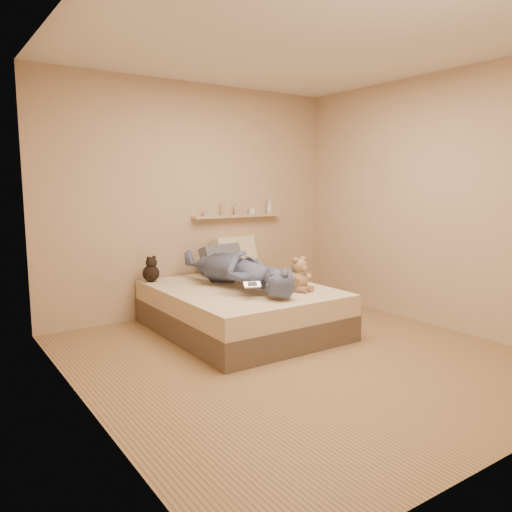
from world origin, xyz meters
TOP-DOWN VIEW (x-y plane):
  - room at (0.00, 0.00)m, footprint 3.80×3.80m
  - bed at (0.00, 0.93)m, footprint 1.50×1.90m
  - game_console at (-0.21, 0.41)m, footprint 0.17×0.11m
  - teddy_bear at (0.38, 0.46)m, footprint 0.28×0.27m
  - dark_plush at (-0.63, 1.70)m, footprint 0.18×0.18m
  - pillow_cream at (0.45, 1.76)m, footprint 0.58×0.33m
  - pillow_grey at (0.19, 1.62)m, footprint 0.54×0.34m
  - person at (-0.03, 0.93)m, footprint 0.62×1.61m
  - wall_shelf at (0.55, 1.84)m, footprint 1.20×0.12m
  - shelf_bottles at (0.73, 1.84)m, footprint 0.97×0.08m

SIDE VIEW (x-z plane):
  - bed at x=0.00m, z-range 0.00..0.45m
  - dark_plush at x=-0.63m, z-range 0.43..0.71m
  - game_console at x=-0.21m, z-range 0.56..0.61m
  - teddy_bear at x=0.38m, z-range 0.42..0.76m
  - pillow_grey at x=0.19m, z-range 0.44..0.80m
  - person at x=-0.03m, z-range 0.45..0.83m
  - pillow_cream at x=0.45m, z-range 0.44..0.86m
  - wall_shelf at x=0.55m, z-range 1.09..1.11m
  - shelf_bottles at x=0.73m, z-range 1.09..1.28m
  - room at x=0.00m, z-range -0.60..3.20m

